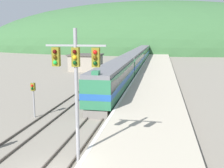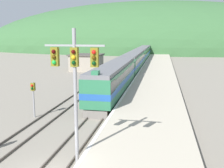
{
  "view_description": "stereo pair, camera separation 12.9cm",
  "coord_description": "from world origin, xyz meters",
  "px_view_note": "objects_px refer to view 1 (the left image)",
  "views": [
    {
      "loc": [
        5.69,
        -11.85,
        7.48
      ],
      "look_at": [
        0.62,
        15.04,
        2.37
      ],
      "focal_mm": 42.0,
      "sensor_mm": 36.0,
      "label": 1
    },
    {
      "loc": [
        5.82,
        -11.83,
        7.48
      ],
      "look_at": [
        0.62,
        15.04,
        2.37
      ],
      "focal_mm": 42.0,
      "sensor_mm": 36.0,
      "label": 2
    }
  ],
  "objects_px": {
    "express_train_lead_car": "(114,78)",
    "signal_mast_main": "(76,75)",
    "carriage_fourth": "(147,49)",
    "carriage_second": "(133,61)",
    "signal_post_siding": "(33,92)",
    "carriage_third": "(142,53)",
    "carriage_fifth": "(149,47)"
  },
  "relations": [
    {
      "from": "express_train_lead_car",
      "to": "carriage_third",
      "type": "height_order",
      "value": "express_train_lead_car"
    },
    {
      "from": "carriage_third",
      "to": "signal_mast_main",
      "type": "distance_m",
      "value": 64.73
    },
    {
      "from": "carriage_fourth",
      "to": "express_train_lead_car",
      "type": "bearing_deg",
      "value": -90.0
    },
    {
      "from": "carriage_fourth",
      "to": "carriage_fifth",
      "type": "bearing_deg",
      "value": 90.0
    },
    {
      "from": "carriage_fourth",
      "to": "signal_post_siding",
      "type": "distance_m",
      "value": 80.46
    },
    {
      "from": "express_train_lead_car",
      "to": "carriage_third",
      "type": "relative_size",
      "value": 0.86
    },
    {
      "from": "carriage_third",
      "to": "signal_post_siding",
      "type": "xyz_separation_m",
      "value": [
        -5.65,
        -56.42,
        0.19
      ]
    },
    {
      "from": "signal_mast_main",
      "to": "carriage_second",
      "type": "bearing_deg",
      "value": 91.73
    },
    {
      "from": "carriage_second",
      "to": "signal_post_siding",
      "type": "bearing_deg",
      "value": -99.84
    },
    {
      "from": "express_train_lead_car",
      "to": "carriage_second",
      "type": "height_order",
      "value": "express_train_lead_car"
    },
    {
      "from": "carriage_fourth",
      "to": "signal_mast_main",
      "type": "relative_size",
      "value": 2.93
    },
    {
      "from": "express_train_lead_car",
      "to": "carriage_fifth",
      "type": "height_order",
      "value": "express_train_lead_car"
    },
    {
      "from": "express_train_lead_car",
      "to": "signal_post_siding",
      "type": "bearing_deg",
      "value": -119.21
    },
    {
      "from": "express_train_lead_car",
      "to": "signal_mast_main",
      "type": "height_order",
      "value": "signal_mast_main"
    },
    {
      "from": "express_train_lead_car",
      "to": "carriage_second",
      "type": "distance_m",
      "value": 22.47
    },
    {
      "from": "carriage_fifth",
      "to": "signal_mast_main",
      "type": "relative_size",
      "value": 2.93
    },
    {
      "from": "express_train_lead_car",
      "to": "carriage_third",
      "type": "distance_m",
      "value": 46.32
    },
    {
      "from": "carriage_second",
      "to": "signal_post_siding",
      "type": "relative_size",
      "value": 6.99
    },
    {
      "from": "carriage_fifth",
      "to": "signal_mast_main",
      "type": "height_order",
      "value": "signal_mast_main"
    },
    {
      "from": "express_train_lead_car",
      "to": "carriage_third",
      "type": "xyz_separation_m",
      "value": [
        0.0,
        46.32,
        -0.01
      ]
    },
    {
      "from": "carriage_second",
      "to": "signal_mast_main",
      "type": "relative_size",
      "value": 2.93
    },
    {
      "from": "express_train_lead_car",
      "to": "signal_mast_main",
      "type": "bearing_deg",
      "value": -86.16
    },
    {
      "from": "carriage_third",
      "to": "signal_mast_main",
      "type": "relative_size",
      "value": 2.93
    },
    {
      "from": "carriage_third",
      "to": "carriage_fifth",
      "type": "bearing_deg",
      "value": 90.0
    },
    {
      "from": "carriage_fifth",
      "to": "signal_post_siding",
      "type": "relative_size",
      "value": 6.99
    },
    {
      "from": "carriage_third",
      "to": "carriage_fifth",
      "type": "distance_m",
      "value": 47.69
    },
    {
      "from": "carriage_fourth",
      "to": "signal_post_siding",
      "type": "relative_size",
      "value": 6.99
    },
    {
      "from": "signal_mast_main",
      "to": "carriage_fifth",
      "type": "bearing_deg",
      "value": 90.63
    },
    {
      "from": "carriage_second",
      "to": "signal_mast_main",
      "type": "xyz_separation_m",
      "value": [
        1.23,
        -40.8,
        3.22
      ]
    },
    {
      "from": "carriage_second",
      "to": "carriage_fifth",
      "type": "relative_size",
      "value": 1.0
    },
    {
      "from": "carriage_second",
      "to": "carriage_fourth",
      "type": "distance_m",
      "value": 47.69
    },
    {
      "from": "express_train_lead_car",
      "to": "signal_mast_main",
      "type": "relative_size",
      "value": 2.52
    }
  ]
}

